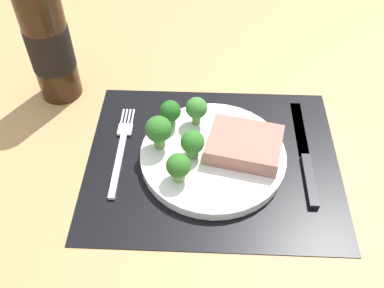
# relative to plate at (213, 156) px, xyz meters

# --- Properties ---
(ground_plane) EXTENTS (1.40, 1.10, 0.03)m
(ground_plane) POSITION_rel_plate_xyz_m (0.00, 0.00, -0.03)
(ground_plane) COLOR tan
(placemat) EXTENTS (0.40, 0.33, 0.00)m
(placemat) POSITION_rel_plate_xyz_m (0.00, 0.00, -0.01)
(placemat) COLOR black
(placemat) RESTS_ON ground_plane
(plate) EXTENTS (0.23, 0.23, 0.02)m
(plate) POSITION_rel_plate_xyz_m (0.00, 0.00, 0.00)
(plate) COLOR white
(plate) RESTS_ON placemat
(steak) EXTENTS (0.13, 0.11, 0.03)m
(steak) POSITION_rel_plate_xyz_m (0.05, 0.01, 0.02)
(steak) COLOR #9E6B5B
(steak) RESTS_ON plate
(broccoli_near_steak) EXTENTS (0.04, 0.04, 0.05)m
(broccoli_near_steak) POSITION_rel_plate_xyz_m (-0.05, -0.05, 0.04)
(broccoli_near_steak) COLOR #6B994C
(broccoli_near_steak) RESTS_ON plate
(broccoli_near_fork) EXTENTS (0.04, 0.04, 0.06)m
(broccoli_near_fork) POSITION_rel_plate_xyz_m (-0.09, 0.01, 0.04)
(broccoli_near_fork) COLOR #5B8942
(broccoli_near_fork) RESTS_ON plate
(broccoli_back_left) EXTENTS (0.04, 0.04, 0.05)m
(broccoli_back_left) POSITION_rel_plate_xyz_m (-0.03, 0.07, 0.04)
(broccoli_back_left) COLOR #6B994C
(broccoli_back_left) RESTS_ON plate
(broccoli_center) EXTENTS (0.04, 0.04, 0.05)m
(broccoli_center) POSITION_rel_plate_xyz_m (-0.03, -0.01, 0.04)
(broccoli_center) COLOR #5B8942
(broccoli_center) RESTS_ON plate
(broccoli_front_edge) EXTENTS (0.03, 0.03, 0.05)m
(broccoli_front_edge) POSITION_rel_plate_xyz_m (-0.07, 0.06, 0.04)
(broccoli_front_edge) COLOR #5B8942
(broccoli_front_edge) RESTS_ON plate
(fork) EXTENTS (0.02, 0.19, 0.01)m
(fork) POSITION_rel_plate_xyz_m (-0.15, 0.01, -0.01)
(fork) COLOR silver
(fork) RESTS_ON placemat
(knife) EXTENTS (0.02, 0.23, 0.01)m
(knife) POSITION_rel_plate_xyz_m (0.15, 0.01, -0.00)
(knife) COLOR black
(knife) RESTS_ON placemat
(wine_bottle) EXTENTS (0.08, 0.08, 0.31)m
(wine_bottle) POSITION_rel_plate_xyz_m (-0.28, 0.16, 0.10)
(wine_bottle) COLOR #331E0F
(wine_bottle) RESTS_ON ground_plane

